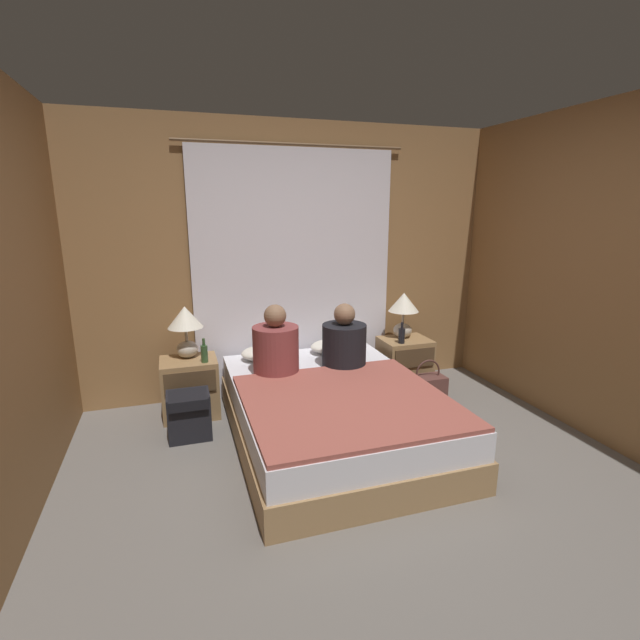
{
  "coord_description": "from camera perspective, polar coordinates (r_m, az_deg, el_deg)",
  "views": [
    {
      "loc": [
        -1.08,
        -2.13,
        1.75
      ],
      "look_at": [
        0.0,
        1.27,
        0.87
      ],
      "focal_mm": 26.0,
      "sensor_mm": 36.0,
      "label": 1
    }
  ],
  "objects": [
    {
      "name": "lamp_left",
      "position": [
        4.04,
        -16.22,
        -0.53
      ],
      "size": [
        0.29,
        0.29,
        0.44
      ],
      "color": "#B2A899",
      "rests_on": "nightstand_left"
    },
    {
      "name": "nightstand_right",
      "position": [
        4.64,
        10.36,
        -5.28
      ],
      "size": [
        0.46,
        0.39,
        0.5
      ],
      "color": "#937047",
      "rests_on": "ground_plane"
    },
    {
      "name": "ground_plane",
      "position": [
        2.96,
        8.1,
        -22.56
      ],
      "size": [
        16.0,
        16.0,
        0.0
      ],
      "primitive_type": "plane",
      "color": "#66605B"
    },
    {
      "name": "person_left_in_bed",
      "position": [
        3.75,
        -5.46,
        -3.34
      ],
      "size": [
        0.37,
        0.37,
        0.57
      ],
      "color": "brown",
      "rests_on": "bed"
    },
    {
      "name": "blanket_on_bed",
      "position": [
        3.27,
        3.3,
        -9.89
      ],
      "size": [
        1.4,
        1.36,
        0.03
      ],
      "color": "#994C42",
      "rests_on": "bed"
    },
    {
      "name": "curtain_panel",
      "position": [
        4.34,
        -3.07,
        5.75
      ],
      "size": [
        2.08,
        0.03,
        2.29
      ],
      "color": "silver",
      "rests_on": "ground_plane"
    },
    {
      "name": "beer_bottle_on_left_stand",
      "position": [
        3.94,
        -14.05,
        -3.96
      ],
      "size": [
        0.06,
        0.06,
        0.2
      ],
      "color": "#2D4C28",
      "rests_on": "nightstand_left"
    },
    {
      "name": "beer_bottle_on_right_stand",
      "position": [
        4.41,
        10.02,
        -1.86
      ],
      "size": [
        0.06,
        0.06,
        0.2
      ],
      "color": "black",
      "rests_on": "nightstand_right"
    },
    {
      "name": "bed",
      "position": [
        3.62,
        1.49,
        -11.37
      ],
      "size": [
        1.46,
        2.03,
        0.42
      ],
      "color": "#99754C",
      "rests_on": "ground_plane"
    },
    {
      "name": "wall_back",
      "position": [
        4.39,
        -3.3,
        7.24
      ],
      "size": [
        3.97,
        0.06,
        2.5
      ],
      "color": "olive",
      "rests_on": "ground_plane"
    },
    {
      "name": "person_right_in_bed",
      "position": [
        3.91,
        2.99,
        -2.78
      ],
      "size": [
        0.37,
        0.37,
        0.55
      ],
      "color": "black",
      "rests_on": "bed"
    },
    {
      "name": "nightstand_left",
      "position": [
        4.14,
        -15.69,
        -7.98
      ],
      "size": [
        0.46,
        0.39,
        0.5
      ],
      "color": "#937047",
      "rests_on": "ground_plane"
    },
    {
      "name": "handbag_on_floor",
      "position": [
        4.4,
        13.03,
        -8.16
      ],
      "size": [
        0.33,
        0.19,
        0.4
      ],
      "color": "brown",
      "rests_on": "ground_plane"
    },
    {
      "name": "pillow_left",
      "position": [
        4.17,
        -6.3,
        -3.97
      ],
      "size": [
        0.49,
        0.35,
        0.12
      ],
      "color": "silver",
      "rests_on": "bed"
    },
    {
      "name": "pillow_right",
      "position": [
        4.33,
        2.04,
        -3.21
      ],
      "size": [
        0.49,
        0.35,
        0.12
      ],
      "color": "silver",
      "rests_on": "bed"
    },
    {
      "name": "lamp_right",
      "position": [
        4.56,
        10.24,
        1.39
      ],
      "size": [
        0.29,
        0.29,
        0.44
      ],
      "color": "#B2A899",
      "rests_on": "nightstand_right"
    },
    {
      "name": "backpack_on_floor",
      "position": [
        3.77,
        -15.83,
        -10.91
      ],
      "size": [
        0.32,
        0.29,
        0.36
      ],
      "color": "black",
      "rests_on": "ground_plane"
    }
  ]
}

